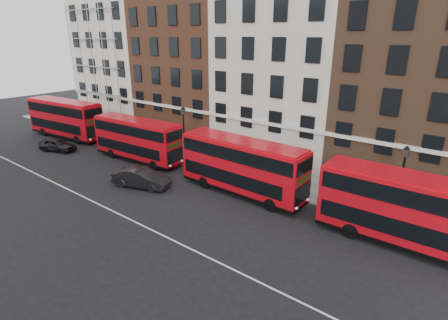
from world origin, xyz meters
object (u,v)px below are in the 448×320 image
Objects in this scene: bus_b at (137,139)px; bus_c at (242,165)px; bus_a at (65,118)px; car_front at (141,178)px; car_rear at (57,145)px; bus_d at (412,211)px.

bus_c reaches higher than bus_b.
bus_a is 2.30× the size of car_front.
bus_a is 2.69× the size of car_rear.
bus_d is at bearing -103.29° from car_rear.
car_rear is 0.86× the size of car_front.
car_rear is (-9.34, -3.52, -1.56)m from bus_b.
bus_d is at bearing -5.78° from bus_a.
bus_a reaches higher than car_rear.
bus_a is 1.05× the size of bus_c.
bus_b is 0.95× the size of bus_c.
bus_d is (38.51, 0.00, -0.06)m from bus_a.
bus_d is (12.15, -0.00, 0.02)m from bus_c.
bus_c is 2.57× the size of car_rear.
bus_a reaches higher than bus_c.
bus_c is at bearing -3.59° from bus_b.
bus_d reaches higher than bus_b.
bus_c is (12.74, 0.00, 0.13)m from bus_b.
bus_b reaches higher than car_front.
bus_b is 12.74m from bus_c.
bus_b is at bearing -178.89° from bus_c.
car_front is (14.74, -0.57, 0.09)m from car_rear.
car_rear is at bearing -162.96° from bus_b.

